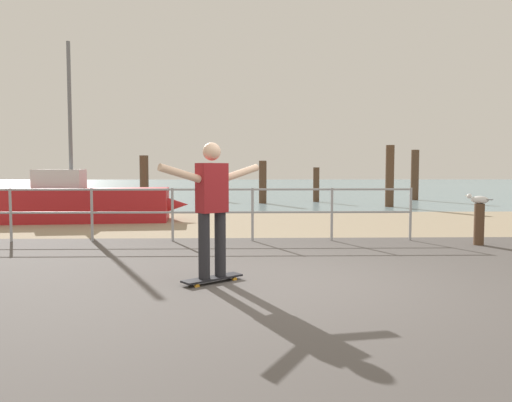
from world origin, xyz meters
name	(u,v)px	position (x,y,z in m)	size (l,w,h in m)	color
ground_plane	(321,309)	(0.00, -1.00, 0.00)	(24.00, 10.00, 0.04)	#514C49
beach_strip	(273,223)	(0.00, 7.00, 0.00)	(24.00, 6.00, 0.04)	tan
sea_surface	(253,186)	(0.00, 35.00, 0.00)	(72.00, 50.00, 0.04)	#75939E
railing_fence	(172,206)	(-2.15, 3.60, 0.69)	(9.30, 0.05, 1.05)	#9EA0A5
sailboat	(90,203)	(-4.87, 7.28, 0.52)	(5.03, 1.81, 4.72)	#B21E23
skateboard	(212,279)	(-1.17, 0.11, 0.07)	(0.75, 0.66, 0.08)	black
skateboarder	(212,202)	(-1.17, 0.11, 1.02)	(1.18, 0.97, 1.65)	#26262B
bollard_short	(479,225)	(3.54, 3.00, 0.39)	(0.18, 0.18, 0.78)	#513826
seagull	(479,199)	(3.53, 3.01, 0.86)	(0.38, 0.38, 0.18)	white
groyne_post_0	(144,181)	(-4.62, 13.22, 0.97)	(0.33, 0.33, 1.93)	#513826
groyne_post_1	(210,182)	(-2.32, 16.56, 0.84)	(0.26, 0.26, 1.69)	#513826
groyne_post_2	(263,182)	(-0.01, 14.12, 0.87)	(0.31, 0.31, 1.75)	#513826
groyne_post_3	(316,185)	(2.30, 14.95, 0.74)	(0.26, 0.26, 1.48)	#513826
groyne_post_4	(390,176)	(4.61, 12.16, 1.15)	(0.31, 0.31, 2.29)	#513826
groyne_post_5	(415,175)	(6.92, 16.09, 1.14)	(0.35, 0.35, 2.27)	#513826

